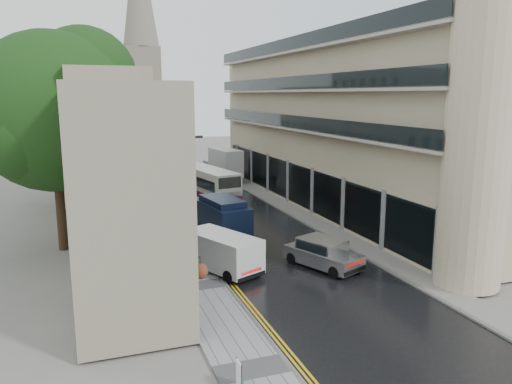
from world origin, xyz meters
TOP-DOWN VIEW (x-y plane):
  - ground at (0.00, 0.00)m, footprint 200.00×200.00m
  - road at (0.00, 27.50)m, footprint 9.00×85.00m
  - left_sidewalk at (-5.85, 27.50)m, footprint 2.70×85.00m
  - right_sidewalk at (5.40, 27.50)m, footprint 1.80×85.00m
  - old_shop_row at (-9.45, 30.00)m, footprint 4.50×56.00m
  - modern_block at (10.30, 26.00)m, footprint 8.00×40.00m
  - church_spire at (0.50, 82.00)m, footprint 6.40×6.40m
  - tree_near at (-12.50, 20.00)m, footprint 10.56×10.56m
  - tree_far at (-12.20, 33.00)m, footprint 9.24×9.24m
  - cream_bus at (-0.77, 29.70)m, footprint 4.42×10.87m
  - white_lorry at (3.16, 39.13)m, footprint 2.96×7.26m
  - silver_hatchback at (1.21, 9.73)m, footprint 3.51×4.89m
  - white_van at (-4.30, 10.88)m, footprint 3.83×5.22m
  - navy_van at (-3.01, 17.54)m, footprint 3.01×5.81m
  - pedestrian at (-5.67, 22.57)m, footprint 0.71×0.57m
  - lamp_post_near at (-4.70, 17.31)m, footprint 0.81×0.31m
  - lamp_post_far at (-5.45, 34.80)m, footprint 0.81×0.50m
  - estate_sign at (-6.66, 1.67)m, footprint 0.08×0.54m

SIDE VIEW (x-z plane):
  - ground at x=0.00m, z-range 0.00..0.00m
  - road at x=0.00m, z-range 0.00..0.02m
  - left_sidewalk at x=-5.85m, z-range 0.00..0.12m
  - right_sidewalk at x=5.40m, z-range 0.00..0.12m
  - estate_sign at x=-6.66m, z-range 0.12..1.03m
  - silver_hatchback at x=1.21m, z-range 0.02..1.70m
  - pedestrian at x=-5.67m, z-range 0.12..1.82m
  - white_van at x=-4.30m, z-range 0.02..2.19m
  - navy_van at x=-3.01m, z-range 0.02..2.85m
  - cream_bus at x=-0.77m, z-range 0.02..2.91m
  - white_lorry at x=3.16m, z-range 0.02..3.72m
  - lamp_post_near at x=-4.70m, z-range 0.12..7.13m
  - lamp_post_far at x=-5.45m, z-range 0.12..7.31m
  - old_shop_row at x=-9.45m, z-range 0.00..12.00m
  - tree_far at x=-12.20m, z-range 0.00..12.46m
  - tree_near at x=-12.50m, z-range 0.00..13.89m
  - modern_block at x=10.30m, z-range 0.00..14.00m
  - church_spire at x=0.50m, z-range 0.00..40.00m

